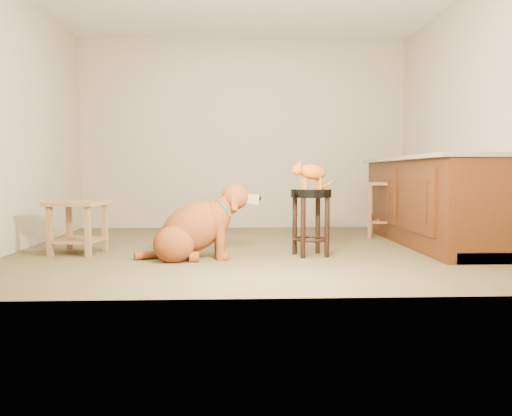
{
  "coord_description": "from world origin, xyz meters",
  "views": [
    {
      "loc": [
        -0.11,
        -4.99,
        0.76
      ],
      "look_at": [
        0.07,
        -0.5,
        0.45
      ],
      "focal_mm": 35.0,
      "sensor_mm": 36.0,
      "label": 1
    }
  ],
  "objects_px": {
    "side_table": "(78,219)",
    "golden_retriever": "(195,229)",
    "padded_stool": "(311,209)",
    "tabby_kitten": "(310,173)",
    "wood_stool": "(383,209)"
  },
  "relations": [
    {
      "from": "side_table",
      "to": "tabby_kitten",
      "type": "height_order",
      "value": "tabby_kitten"
    },
    {
      "from": "wood_stool",
      "to": "tabby_kitten",
      "type": "relative_size",
      "value": 1.56
    },
    {
      "from": "wood_stool",
      "to": "golden_retriever",
      "type": "xyz_separation_m",
      "value": [
        -2.1,
        -1.37,
        -0.07
      ]
    },
    {
      "from": "wood_stool",
      "to": "tabby_kitten",
      "type": "height_order",
      "value": "tabby_kitten"
    },
    {
      "from": "wood_stool",
      "to": "side_table",
      "type": "height_order",
      "value": "wood_stool"
    },
    {
      "from": "tabby_kitten",
      "to": "golden_retriever",
      "type": "bearing_deg",
      "value": 175.11
    },
    {
      "from": "side_table",
      "to": "tabby_kitten",
      "type": "relative_size",
      "value": 1.31
    },
    {
      "from": "side_table",
      "to": "golden_retriever",
      "type": "relative_size",
      "value": 0.49
    },
    {
      "from": "padded_stool",
      "to": "golden_retriever",
      "type": "height_order",
      "value": "golden_retriever"
    },
    {
      "from": "golden_retriever",
      "to": "tabby_kitten",
      "type": "relative_size",
      "value": 2.69
    },
    {
      "from": "padded_stool",
      "to": "tabby_kitten",
      "type": "height_order",
      "value": "tabby_kitten"
    },
    {
      "from": "padded_stool",
      "to": "golden_retriever",
      "type": "xyz_separation_m",
      "value": [
        -1.06,
        -0.13,
        -0.17
      ]
    },
    {
      "from": "padded_stool",
      "to": "golden_retriever",
      "type": "relative_size",
      "value": 0.54
    },
    {
      "from": "padded_stool",
      "to": "tabby_kitten",
      "type": "bearing_deg",
      "value": -173.74
    },
    {
      "from": "side_table",
      "to": "golden_retriever",
      "type": "bearing_deg",
      "value": -17.38
    }
  ]
}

